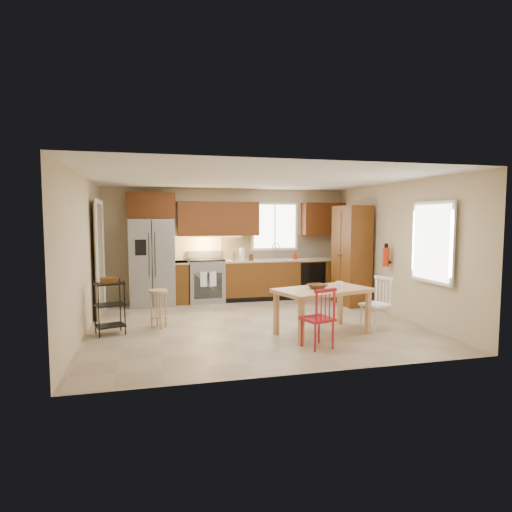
{
  "coord_description": "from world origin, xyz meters",
  "views": [
    {
      "loc": [
        -1.72,
        -7.13,
        1.83
      ],
      "look_at": [
        0.14,
        0.4,
        1.15
      ],
      "focal_mm": 30.0,
      "sensor_mm": 36.0,
      "label": 1
    }
  ],
  "objects_px": {
    "fire_extinguisher": "(386,257)",
    "table_jar": "(339,285)",
    "soap_bottle": "(295,255)",
    "pantry": "(351,255)",
    "bar_stool": "(159,309)",
    "range_stove": "(206,281)",
    "chair_white": "(375,304)",
    "chair_red": "(317,318)",
    "refrigerator": "(152,262)",
    "dining_table": "(322,312)",
    "table_bowl": "(317,289)",
    "utility_cart": "(110,308)"
  },
  "relations": [
    {
      "from": "soap_bottle",
      "to": "bar_stool",
      "type": "height_order",
      "value": "soap_bottle"
    },
    {
      "from": "refrigerator",
      "to": "table_bowl",
      "type": "height_order",
      "value": "refrigerator"
    },
    {
      "from": "range_stove",
      "to": "dining_table",
      "type": "height_order",
      "value": "range_stove"
    },
    {
      "from": "table_bowl",
      "to": "utility_cart",
      "type": "height_order",
      "value": "utility_cart"
    },
    {
      "from": "dining_table",
      "to": "chair_white",
      "type": "relative_size",
      "value": 1.7
    },
    {
      "from": "chair_white",
      "to": "table_bowl",
      "type": "bearing_deg",
      "value": 76.55
    },
    {
      "from": "range_stove",
      "to": "fire_extinguisher",
      "type": "distance_m",
      "value": 3.83
    },
    {
      "from": "fire_extinguisher",
      "to": "chair_red",
      "type": "distance_m",
      "value": 2.78
    },
    {
      "from": "pantry",
      "to": "chair_red",
      "type": "height_order",
      "value": "pantry"
    },
    {
      "from": "soap_bottle",
      "to": "dining_table",
      "type": "xyz_separation_m",
      "value": [
        -0.58,
        -3.01,
        -0.64
      ]
    },
    {
      "from": "refrigerator",
      "to": "dining_table",
      "type": "height_order",
      "value": "refrigerator"
    },
    {
      "from": "fire_extinguisher",
      "to": "table_jar",
      "type": "relative_size",
      "value": 3.05
    },
    {
      "from": "utility_cart",
      "to": "soap_bottle",
      "type": "bearing_deg",
      "value": 13.0
    },
    {
      "from": "bar_stool",
      "to": "soap_bottle",
      "type": "bearing_deg",
      "value": 34.25
    },
    {
      "from": "bar_stool",
      "to": "table_jar",
      "type": "bearing_deg",
      "value": -16.81
    },
    {
      "from": "chair_red",
      "to": "table_bowl",
      "type": "height_order",
      "value": "chair_red"
    },
    {
      "from": "refrigerator",
      "to": "table_jar",
      "type": "relative_size",
      "value": 15.41
    },
    {
      "from": "fire_extinguisher",
      "to": "pantry",
      "type": "bearing_deg",
      "value": 100.78
    },
    {
      "from": "dining_table",
      "to": "table_bowl",
      "type": "xyz_separation_m",
      "value": [
        -0.09,
        -0.0,
        0.37
      ]
    },
    {
      "from": "table_bowl",
      "to": "table_jar",
      "type": "relative_size",
      "value": 2.52
    },
    {
      "from": "range_stove",
      "to": "fire_extinguisher",
      "type": "xyz_separation_m",
      "value": [
        3.18,
        -2.04,
        0.64
      ]
    },
    {
      "from": "bar_stool",
      "to": "utility_cart",
      "type": "distance_m",
      "value": 0.81
    },
    {
      "from": "fire_extinguisher",
      "to": "table_jar",
      "type": "height_order",
      "value": "fire_extinguisher"
    },
    {
      "from": "dining_table",
      "to": "pantry",
      "type": "bearing_deg",
      "value": 37.87
    },
    {
      "from": "range_stove",
      "to": "chair_white",
      "type": "height_order",
      "value": "range_stove"
    },
    {
      "from": "pantry",
      "to": "utility_cart",
      "type": "distance_m",
      "value": 5.02
    },
    {
      "from": "fire_extinguisher",
      "to": "soap_bottle",
      "type": "bearing_deg",
      "value": 120.53
    },
    {
      "from": "range_stove",
      "to": "chair_white",
      "type": "bearing_deg",
      "value": -51.82
    },
    {
      "from": "chair_red",
      "to": "table_bowl",
      "type": "relative_size",
      "value": 2.9
    },
    {
      "from": "bar_stool",
      "to": "fire_extinguisher",
      "type": "bearing_deg",
      "value": 2.05
    },
    {
      "from": "refrigerator",
      "to": "table_bowl",
      "type": "distance_m",
      "value": 3.94
    },
    {
      "from": "fire_extinguisher",
      "to": "utility_cart",
      "type": "distance_m",
      "value": 5.05
    },
    {
      "from": "pantry",
      "to": "chair_red",
      "type": "bearing_deg",
      "value": -124.25
    },
    {
      "from": "fire_extinguisher",
      "to": "chair_white",
      "type": "relative_size",
      "value": 0.42
    },
    {
      "from": "soap_bottle",
      "to": "table_jar",
      "type": "relative_size",
      "value": 1.62
    },
    {
      "from": "fire_extinguisher",
      "to": "table_bowl",
      "type": "height_order",
      "value": "fire_extinguisher"
    },
    {
      "from": "soap_bottle",
      "to": "chair_red",
      "type": "xyz_separation_m",
      "value": [
        -0.93,
        -3.66,
        -0.56
      ]
    },
    {
      "from": "soap_bottle",
      "to": "table_bowl",
      "type": "xyz_separation_m",
      "value": [
        -0.67,
        -3.01,
        -0.27
      ]
    },
    {
      "from": "pantry",
      "to": "chair_white",
      "type": "distance_m",
      "value": 2.23
    },
    {
      "from": "range_stove",
      "to": "chair_red",
      "type": "distance_m",
      "value": 3.91
    },
    {
      "from": "soap_bottle",
      "to": "pantry",
      "type": "distance_m",
      "value": 1.31
    },
    {
      "from": "table_jar",
      "to": "bar_stool",
      "type": "height_order",
      "value": "table_jar"
    },
    {
      "from": "refrigerator",
      "to": "dining_table",
      "type": "xyz_separation_m",
      "value": [
        2.6,
        -3.04,
        -0.55
      ]
    },
    {
      "from": "fire_extinguisher",
      "to": "utility_cart",
      "type": "height_order",
      "value": "fire_extinguisher"
    },
    {
      "from": "table_jar",
      "to": "bar_stool",
      "type": "bearing_deg",
      "value": 161.35
    },
    {
      "from": "dining_table",
      "to": "table_jar",
      "type": "height_order",
      "value": "table_jar"
    },
    {
      "from": "pantry",
      "to": "utility_cart",
      "type": "relative_size",
      "value": 2.44
    },
    {
      "from": "table_jar",
      "to": "fire_extinguisher",
      "type": "bearing_deg",
      "value": 34.58
    },
    {
      "from": "chair_red",
      "to": "utility_cart",
      "type": "relative_size",
      "value": 1.0
    },
    {
      "from": "chair_white",
      "to": "utility_cart",
      "type": "xyz_separation_m",
      "value": [
        -4.22,
        0.73,
        -0.0
      ]
    }
  ]
}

